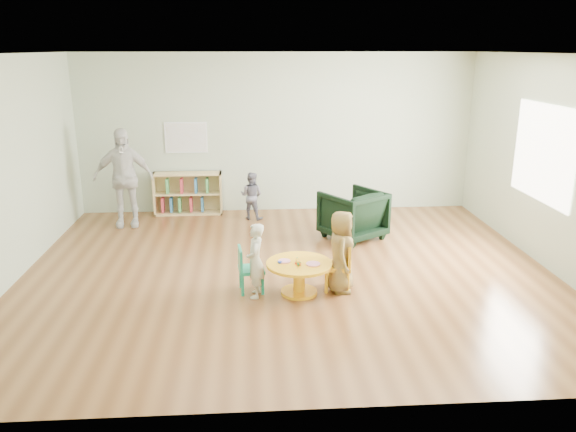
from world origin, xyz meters
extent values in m
plane|color=brown|center=(0.00, 0.00, 0.00)|extent=(7.00, 7.00, 0.00)
cube|color=white|center=(0.00, 0.00, 2.75)|extent=(7.00, 6.00, 0.10)
cube|color=#A8BBA0|center=(0.00, 3.00, 1.40)|extent=(7.00, 0.10, 2.80)
cube|color=#A8BBA0|center=(0.00, -3.00, 1.40)|extent=(7.00, 0.10, 2.80)
cube|color=#A8BBA0|center=(-3.50, 0.00, 1.40)|extent=(0.10, 6.00, 2.80)
cube|color=#A8BBA0|center=(3.50, 0.00, 1.40)|extent=(0.10, 6.00, 2.80)
cube|color=white|center=(3.48, 0.30, 1.50)|extent=(0.02, 1.60, 1.30)
cylinder|color=#FEB315|center=(0.08, -0.71, 0.18)|extent=(0.14, 0.14, 0.36)
cylinder|color=#FEB315|center=(0.08, -0.71, 0.02)|extent=(0.44, 0.44, 0.04)
cylinder|color=#FEB315|center=(0.08, -0.71, 0.38)|extent=(0.80, 0.80, 0.04)
cylinder|color=pink|center=(-0.09, -0.67, 0.41)|extent=(0.15, 0.15, 0.02)
cylinder|color=pink|center=(0.24, -0.78, 0.41)|extent=(0.17, 0.17, 0.02)
cylinder|color=#FEB315|center=(0.07, -0.73, 0.42)|extent=(0.05, 0.12, 0.04)
cylinder|color=#12662E|center=(0.06, -0.81, 0.42)|extent=(0.02, 0.05, 0.02)
cylinder|color=#12662E|center=(0.07, -0.64, 0.42)|extent=(0.02, 0.05, 0.02)
cube|color=red|center=(0.06, -0.74, 0.41)|extent=(0.06, 0.06, 0.02)
cube|color=#DF5C12|center=(0.07, -0.79, 0.41)|extent=(0.06, 0.05, 0.02)
cube|color=#1632A8|center=(-0.14, -0.71, 0.41)|extent=(0.06, 0.06, 0.02)
cube|color=#12662E|center=(0.07, -0.74, 0.41)|extent=(0.07, 0.07, 0.02)
cube|color=#1A936E|center=(-0.49, -0.61, 0.28)|extent=(0.34, 0.34, 0.04)
cube|color=#1A936E|center=(-0.62, -0.62, 0.44)|extent=(0.06, 0.31, 0.26)
cylinder|color=#1A936E|center=(-0.62, -0.50, 0.13)|extent=(0.04, 0.04, 0.26)
cylinder|color=#1A936E|center=(-0.60, -0.74, 0.13)|extent=(0.04, 0.04, 0.26)
cylinder|color=#1A936E|center=(-0.38, -0.47, 0.13)|extent=(0.04, 0.04, 0.26)
cylinder|color=#1A936E|center=(-0.35, -0.72, 0.13)|extent=(0.04, 0.04, 0.26)
cube|color=#FEB315|center=(0.57, -0.62, 0.30)|extent=(0.38, 0.38, 0.04)
cube|color=#FEB315|center=(0.71, -0.65, 0.47)|extent=(0.09, 0.33, 0.28)
cylinder|color=#FEB315|center=(0.67, -0.77, 0.14)|extent=(0.04, 0.04, 0.28)
cylinder|color=#FEB315|center=(0.72, -0.52, 0.14)|extent=(0.04, 0.04, 0.28)
cylinder|color=#FEB315|center=(0.41, -0.72, 0.14)|extent=(0.04, 0.04, 0.28)
cylinder|color=#FEB315|center=(0.46, -0.47, 0.14)|extent=(0.04, 0.04, 0.28)
cube|color=tan|center=(-2.19, 2.83, 0.38)|extent=(0.03, 0.30, 0.75)
cube|color=tan|center=(-1.01, 2.83, 0.38)|extent=(0.03, 0.30, 0.75)
cube|color=tan|center=(-1.60, 2.83, 0.01)|extent=(1.20, 0.30, 0.03)
cube|color=tan|center=(-1.60, 2.83, 0.73)|extent=(1.20, 0.30, 0.03)
cube|color=tan|center=(-1.60, 2.83, 0.38)|extent=(1.14, 0.28, 0.03)
cube|color=tan|center=(-1.60, 2.97, 0.38)|extent=(1.20, 0.02, 0.75)
cube|color=#D13747|center=(-2.05, 2.81, 0.18)|extent=(0.04, 0.18, 0.26)
cube|color=teal|center=(-1.90, 2.81, 0.18)|extent=(0.04, 0.18, 0.26)
cube|color=#50AF5E|center=(-1.75, 2.81, 0.18)|extent=(0.04, 0.18, 0.26)
cube|color=#D13747|center=(-1.55, 2.81, 0.18)|extent=(0.04, 0.18, 0.26)
cube|color=teal|center=(-1.35, 2.81, 0.18)|extent=(0.04, 0.18, 0.26)
cube|color=#50AF5E|center=(-1.95, 2.81, 0.53)|extent=(0.04, 0.18, 0.26)
cube|color=#D13747|center=(-1.70, 2.81, 0.53)|extent=(0.04, 0.18, 0.26)
cube|color=teal|center=(-1.45, 2.81, 0.53)|extent=(0.04, 0.18, 0.26)
cube|color=#50AF5E|center=(-1.25, 2.81, 0.53)|extent=(0.04, 0.18, 0.26)
cube|color=white|center=(-1.60, 2.98, 1.35)|extent=(0.74, 0.01, 0.54)
cube|color=#E35B2F|center=(-1.60, 2.98, 1.35)|extent=(0.70, 0.00, 0.50)
imported|color=black|center=(1.10, 1.30, 0.38)|extent=(1.14, 1.15, 0.76)
imported|color=silver|center=(-0.44, -0.75, 0.45)|extent=(0.25, 0.35, 0.91)
imported|color=gold|center=(0.60, -0.66, 0.51)|extent=(0.38, 0.53, 1.02)
imported|color=#161638|center=(-0.47, 2.44, 0.41)|extent=(0.49, 0.44, 0.83)
imported|color=silver|center=(-2.56, 2.20, 0.82)|extent=(0.98, 0.47, 1.64)
camera|label=1|loc=(-0.47, -6.96, 2.87)|focal=35.00mm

